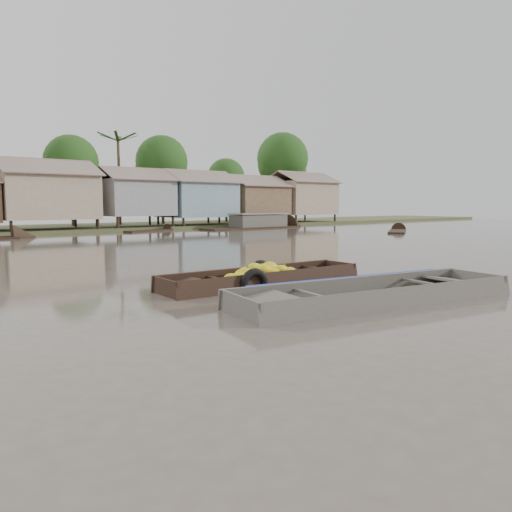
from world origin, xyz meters
TOP-DOWN VIEW (x-y plane):
  - ground at (0.00, 0.00)m, footprint 120.00×120.00m
  - riverbank at (3.03, 31.86)m, footprint 120.00×12.47m
  - banana_boat at (-0.39, 1.26)m, footprint 5.87×1.63m
  - viewer_boat at (0.18, -1.98)m, footprint 7.04×2.95m
  - distant_boats at (12.13, 24.23)m, footprint 47.68×15.81m

SIDE VIEW (x-z plane):
  - ground at x=0.00m, z-range 0.00..0.00m
  - viewer_boat at x=0.18m, z-range -0.23..0.32m
  - banana_boat at x=-0.39m, z-range -0.25..0.59m
  - distant_boats at x=12.13m, z-range -0.49..0.88m
  - riverbank at x=3.03m, z-range -2.04..8.18m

